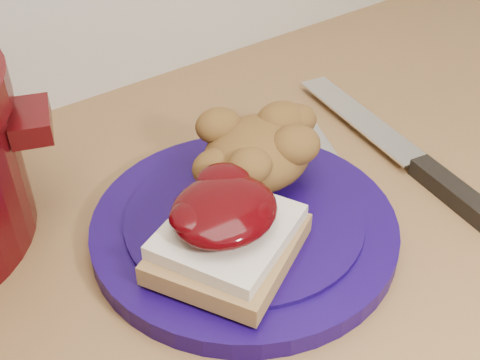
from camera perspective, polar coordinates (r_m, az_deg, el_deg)
plate at (r=0.59m, az=0.40°, el=-4.40°), size 0.39×0.39×0.02m
sandwich at (r=0.52m, az=-1.26°, el=-4.77°), size 0.16×0.16×0.06m
stuffing_mound at (r=0.61m, az=1.72°, el=2.62°), size 0.15×0.14×0.06m
chef_knife at (r=0.69m, az=17.45°, el=0.70°), size 0.09×0.35×0.02m
butter_knife at (r=0.71m, az=8.28°, el=2.84°), size 0.09×0.18×0.00m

